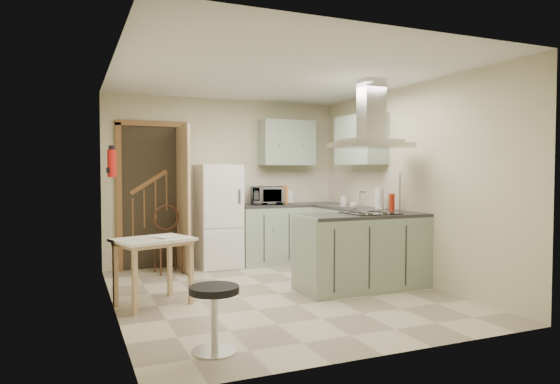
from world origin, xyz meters
name	(u,v)px	position (x,y,z in m)	size (l,w,h in m)	color
floor	(278,293)	(0.00, 0.00, 0.00)	(4.20, 4.20, 0.00)	#BEB494
ceiling	(278,75)	(0.00, 0.00, 2.50)	(4.20, 4.20, 0.00)	silver
back_wall	(225,181)	(0.00, 2.10, 1.25)	(3.60, 3.60, 0.00)	#C2BB96
left_wall	(113,187)	(-1.80, 0.00, 1.25)	(4.20, 4.20, 0.00)	#C2BB96
right_wall	(408,184)	(1.80, 0.00, 1.25)	(4.20, 4.20, 0.00)	#C2BB96
doorway	(153,196)	(-1.10, 2.07, 1.05)	(1.10, 0.12, 2.10)	brown
fridge	(218,216)	(-0.20, 1.80, 0.75)	(0.60, 0.60, 1.50)	white
counter_back	(273,234)	(0.66, 1.80, 0.45)	(1.08, 0.60, 0.90)	#9EB2A0
counter_right	(343,236)	(1.50, 1.12, 0.45)	(0.60, 1.95, 0.90)	#9EB2A0
splashback	(283,187)	(0.96, 2.09, 1.15)	(1.68, 0.02, 0.50)	beige
wall_cabinet_back	(287,143)	(0.95, 1.93, 1.85)	(0.85, 0.35, 0.70)	#9EB2A0
wall_cabinet_right	(361,140)	(1.62, 0.85, 1.85)	(0.35, 0.90, 0.70)	#9EB2A0
peninsula	(363,251)	(1.02, -0.18, 0.45)	(1.55, 0.65, 0.90)	#9EB2A0
hob	(371,213)	(1.12, -0.18, 0.91)	(0.58, 0.50, 0.01)	black
extractor_hood	(371,145)	(1.12, -0.18, 1.72)	(0.90, 0.55, 0.10)	silver
sink	(349,206)	(1.50, 0.95, 0.91)	(0.45, 0.40, 0.01)	silver
fire_extinguisher	(112,163)	(-1.74, 0.90, 1.50)	(0.10, 0.10, 0.32)	#B2140F
drop_leaf_table	(153,272)	(-1.40, 0.05, 0.35)	(0.75, 0.57, 0.71)	tan
bentwood_chair	(168,242)	(-0.96, 1.66, 0.42)	(0.38, 0.38, 0.85)	#472E17
stool	(214,319)	(-1.18, -1.52, 0.26)	(0.39, 0.39, 0.52)	black
microwave	(268,196)	(0.59, 1.83, 1.04)	(0.49, 0.33, 0.27)	black
kettle	(290,197)	(0.93, 1.78, 1.00)	(0.14, 0.14, 0.21)	silver
cereal_box	(285,195)	(0.87, 1.84, 1.04)	(0.07, 0.19, 0.28)	orange
soap_bottle	(343,199)	(1.62, 1.32, 0.99)	(0.08, 0.08, 0.18)	silver
paper_towel	(379,198)	(1.62, 0.36, 1.05)	(0.12, 0.12, 0.29)	silver
cup	(354,206)	(1.33, 0.52, 0.94)	(0.11, 0.11, 0.09)	silver
red_bottle	(392,202)	(1.63, 0.10, 1.01)	(0.08, 0.08, 0.22)	red
book	(158,234)	(-1.36, 0.00, 0.75)	(0.15, 0.20, 0.09)	#9C4934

